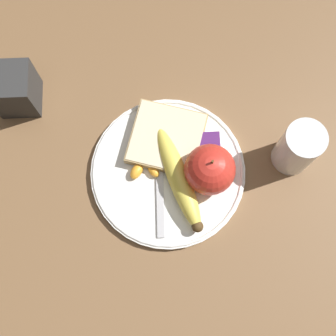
% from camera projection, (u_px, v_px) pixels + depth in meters
% --- Properties ---
extents(ground_plane, '(3.00, 3.00, 0.00)m').
position_uv_depth(ground_plane, '(168.00, 173.00, 0.79)').
color(ground_plane, brown).
extents(plate, '(0.26, 0.26, 0.01)m').
position_uv_depth(plate, '(168.00, 172.00, 0.78)').
color(plate, white).
rests_on(plate, ground_plane).
extents(juice_glass, '(0.06, 0.06, 0.10)m').
position_uv_depth(juice_glass, '(297.00, 149.00, 0.75)').
color(juice_glass, silver).
rests_on(juice_glass, ground_plane).
extents(apple, '(0.08, 0.08, 0.09)m').
position_uv_depth(apple, '(210.00, 170.00, 0.74)').
color(apple, red).
rests_on(apple, plate).
extents(banana, '(0.09, 0.18, 0.03)m').
position_uv_depth(banana, '(179.00, 179.00, 0.76)').
color(banana, '#E0CC4C').
rests_on(banana, plate).
extents(bread_slice, '(0.14, 0.14, 0.02)m').
position_uv_depth(bread_slice, '(164.00, 139.00, 0.78)').
color(bread_slice, tan).
rests_on(bread_slice, plate).
extents(fork, '(0.03, 0.19, 0.00)m').
position_uv_depth(fork, '(159.00, 169.00, 0.78)').
color(fork, '#B2B2B7').
rests_on(fork, plate).
extents(jam_packet, '(0.05, 0.04, 0.02)m').
position_uv_depth(jam_packet, '(206.00, 144.00, 0.78)').
color(jam_packet, silver).
rests_on(jam_packet, plate).
extents(orange_segment_0, '(0.03, 0.03, 0.01)m').
position_uv_depth(orange_segment_0, '(154.00, 171.00, 0.77)').
color(orange_segment_0, '#F9A32D').
rests_on(orange_segment_0, plate).
extents(orange_segment_1, '(0.03, 0.03, 0.02)m').
position_uv_depth(orange_segment_1, '(148.00, 157.00, 0.78)').
color(orange_segment_1, '#F9A32D').
rests_on(orange_segment_1, plate).
extents(orange_segment_2, '(0.03, 0.03, 0.02)m').
position_uv_depth(orange_segment_2, '(137.00, 173.00, 0.77)').
color(orange_segment_2, '#F9A32D').
rests_on(orange_segment_2, plate).
extents(orange_segment_3, '(0.03, 0.03, 0.02)m').
position_uv_depth(orange_segment_3, '(163.00, 153.00, 0.78)').
color(orange_segment_3, '#F9A32D').
rests_on(orange_segment_3, plate).
extents(orange_segment_4, '(0.03, 0.04, 0.02)m').
position_uv_depth(orange_segment_4, '(136.00, 157.00, 0.78)').
color(orange_segment_4, '#F9A32D').
rests_on(orange_segment_4, plate).
extents(condiment_caddy, '(0.07, 0.07, 0.09)m').
position_uv_depth(condiment_caddy, '(15.00, 89.00, 0.78)').
color(condiment_caddy, '#2D2D2D').
rests_on(condiment_caddy, ground_plane).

